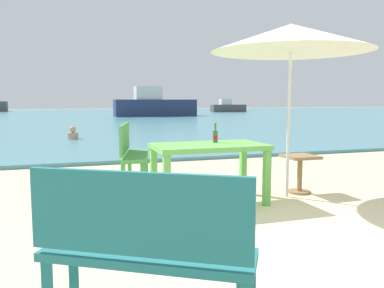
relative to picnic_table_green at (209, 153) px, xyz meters
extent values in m
plane|color=beige|center=(0.49, -1.56, -0.65)|extent=(120.00, 120.00, 0.00)
cube|color=teal|center=(0.49, 28.44, -0.61)|extent=(120.00, 50.00, 0.08)
cube|color=#60B24C|center=(0.00, 0.00, 0.08)|extent=(1.40, 0.80, 0.06)
cube|color=#60B24C|center=(-0.64, -0.34, -0.30)|extent=(0.08, 0.08, 0.70)
cube|color=#60B24C|center=(0.64, -0.34, -0.30)|extent=(0.08, 0.08, 0.70)
cube|color=#60B24C|center=(-0.64, 0.34, -0.30)|extent=(0.08, 0.08, 0.70)
cube|color=#60B24C|center=(0.64, 0.34, -0.30)|extent=(0.08, 0.08, 0.70)
cylinder|color=#2D662D|center=(0.14, 0.15, 0.19)|extent=(0.06, 0.06, 0.16)
cone|color=#2D662D|center=(0.14, 0.15, 0.27)|extent=(0.06, 0.06, 0.03)
cylinder|color=#2D662D|center=(0.14, 0.15, 0.32)|extent=(0.03, 0.03, 0.09)
cylinder|color=red|center=(0.14, 0.15, 0.18)|extent=(0.07, 0.07, 0.05)
cylinder|color=gold|center=(0.14, 0.15, 0.37)|extent=(0.03, 0.03, 0.01)
cylinder|color=silver|center=(1.13, -0.02, 0.50)|extent=(0.04, 0.04, 2.30)
cone|color=silver|center=(1.13, -0.02, 1.47)|extent=(2.10, 2.10, 0.36)
cube|color=olive|center=(1.42, 0.12, -0.13)|extent=(0.44, 0.44, 0.04)
cylinder|color=olive|center=(1.42, 0.12, -0.40)|extent=(0.07, 0.07, 0.50)
cylinder|color=olive|center=(1.42, 0.12, -0.64)|extent=(0.32, 0.32, 0.03)
cube|color=#237275|center=(-1.31, -2.51, -0.20)|extent=(1.21, 0.93, 0.05)
cube|color=#237275|center=(-1.39, -2.65, 0.08)|extent=(1.05, 0.66, 0.44)
cube|color=#237275|center=(-1.70, -2.11, -0.44)|extent=(0.06, 0.06, 0.42)
cube|color=#4C9E47|center=(-0.69, 1.42, -0.20)|extent=(0.63, 1.25, 0.05)
cube|color=#4C9E47|center=(-0.85, 1.46, 0.08)|extent=(0.32, 1.18, 0.44)
cube|color=#4C9E47|center=(-0.69, 0.85, -0.44)|extent=(0.06, 0.06, 0.42)
cube|color=#4C9E47|center=(-0.43, 1.92, -0.44)|extent=(0.06, 0.06, 0.42)
cube|color=#4C9E47|center=(-0.96, 0.92, -0.44)|extent=(0.06, 0.06, 0.42)
cube|color=#4C9E47|center=(-0.70, 1.98, -0.44)|extent=(0.06, 0.06, 0.42)
cylinder|color=tan|center=(-1.49, 8.45, -0.47)|extent=(0.34, 0.34, 0.20)
sphere|color=tan|center=(-1.49, 8.45, -0.27)|extent=(0.21, 0.21, 0.21)
cube|color=#4C4C4C|center=(14.97, 34.02, -0.18)|extent=(3.77, 1.03, 0.77)
cube|color=silver|center=(14.62, 34.02, 0.50)|extent=(1.20, 0.77, 0.60)
cube|color=navy|center=(5.05, 25.40, 0.07)|extent=(6.30, 1.72, 1.29)
cube|color=silver|center=(4.48, 25.40, 1.22)|extent=(2.00, 1.29, 1.00)
camera|label=1|loc=(-1.73, -4.59, 0.66)|focal=36.61mm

